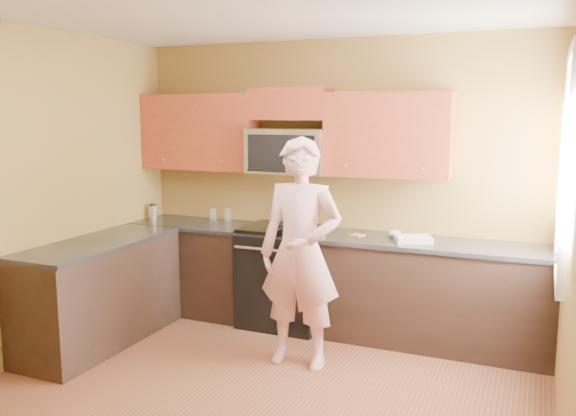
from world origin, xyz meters
The scene contains 25 objects.
floor centered at (0.00, 0.00, 0.00)m, with size 4.00×4.00×0.00m, color brown.
ceiling centered at (0.00, 0.00, 2.70)m, with size 4.00×4.00×0.00m, color white.
wall_back centered at (0.00, 2.00, 1.35)m, with size 4.00×4.00×0.00m, color olive.
wall_left centered at (-2.00, 0.00, 1.35)m, with size 4.00×4.00×0.00m, color olive.
wall_right centered at (2.00, 0.00, 1.35)m, with size 4.00×4.00×0.00m, color olive.
cabinet_back_run centered at (0.00, 1.70, 0.44)m, with size 4.00×0.60×0.88m, color black.
cabinet_left_run centered at (-1.70, 0.60, 0.44)m, with size 0.60×1.60×0.88m, color black.
countertop_back centered at (0.00, 1.69, 0.90)m, with size 4.00×0.62×0.04m, color black.
countertop_left centered at (-1.69, 0.60, 0.90)m, with size 0.62×1.60×0.04m, color black.
stove centered at (-0.40, 1.68, 0.47)m, with size 0.76×0.65×0.95m, color black, non-canonical shape.
microwave centered at (-0.40, 1.80, 1.45)m, with size 0.76×0.40×0.42m, color silver, non-canonical shape.
upper_cab_left centered at (-1.39, 1.83, 1.45)m, with size 1.22×0.33×0.75m, color #943722, non-canonical shape.
upper_cab_right centered at (0.54, 1.83, 1.45)m, with size 1.12×0.33×0.75m, color #943722, non-canonical shape.
upper_cab_over_mw centered at (-0.40, 1.83, 2.10)m, with size 0.76×0.33×0.30m, color #943722.
window centered at (1.98, 1.20, 1.65)m, with size 0.06×1.06×1.66m, color white, non-canonical shape.
woman centered at (0.09, 0.88, 0.92)m, with size 0.67×0.44×1.84m, color pink.
frying_pan centered at (-0.32, 1.58, 0.95)m, with size 0.26×0.45×0.06m, color black, non-canonical shape.
butter_tub centered at (0.01, 1.50, 0.92)m, with size 0.14×0.14×0.10m, color yellow, non-canonical shape.
toast_slice centered at (0.32, 1.69, 0.93)m, with size 0.11×0.11×0.01m, color #B27F47.
napkin_a centered at (-0.23, 1.63, 0.95)m, with size 0.11×0.12×0.06m, color silver.
napkin_b centered at (0.64, 1.76, 0.95)m, with size 0.12×0.13×0.07m, color silver.
dish_towel centered at (0.83, 1.64, 0.95)m, with size 0.30×0.24×0.05m, color white.
travel_mug centered at (-1.90, 1.69, 0.92)m, with size 0.07×0.07×0.16m, color silver, non-canonical shape.
glass_a centered at (-1.13, 1.91, 0.98)m, with size 0.07×0.07×0.12m, color silver.
glass_c centered at (-1.28, 1.86, 0.98)m, with size 0.07×0.07×0.12m, color silver.
Camera 1 is at (1.81, -3.43, 2.02)m, focal length 37.38 mm.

